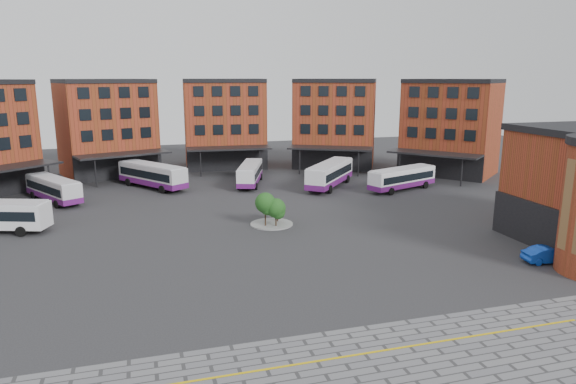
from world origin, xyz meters
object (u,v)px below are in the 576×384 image
object	(u,v)px
bus_d	(250,173)
bus_c	(152,175)
tree_island	(272,208)
bus_f	(402,178)
bus_b	(53,189)
bus_e	(330,174)
blue_car	(548,255)

from	to	relation	value
bus_d	bus_c	bearing A→B (deg)	-167.38
bus_c	tree_island	bearing A→B (deg)	-98.17
bus_c	bus_f	size ratio (longest dim) A/B	1.03
tree_island	bus_f	bearing A→B (deg)	28.84
bus_b	bus_c	size ratio (longest dim) A/B	0.92
bus_e	bus_b	bearing A→B (deg)	-142.22
blue_car	bus_d	bearing A→B (deg)	31.15
tree_island	bus_d	bearing A→B (deg)	84.15
bus_c	blue_car	distance (m)	49.31
bus_d	bus_e	size ratio (longest dim) A/B	0.98
bus_b	bus_f	distance (m)	44.42
bus_b	bus_d	world-z (taller)	bus_b
bus_c	bus_d	xyz separation A→B (m)	(13.33, -1.49, -0.19)
bus_d	bus_f	bearing A→B (deg)	-7.13
bus_b	bus_d	bearing A→B (deg)	-23.35
bus_e	tree_island	bearing A→B (deg)	-87.53
bus_c	bus_f	distance (m)	33.94
tree_island	blue_car	bearing A→B (deg)	-40.97
bus_c	bus_d	world-z (taller)	bus_c
bus_b	bus_d	size ratio (longest dim) A/B	0.96
bus_d	blue_car	world-z (taller)	bus_d
bus_c	bus_e	world-z (taller)	bus_e
tree_island	blue_car	world-z (taller)	tree_island
bus_d	bus_e	distance (m)	11.26
bus_c	bus_e	xyz separation A→B (m)	(23.59, -6.14, 0.04)
blue_car	bus_f	bearing A→B (deg)	2.89
bus_f	bus_d	bearing A→B (deg)	-136.58
tree_island	bus_e	distance (m)	20.36
bus_f	blue_car	bearing A→B (deg)	-24.32
tree_island	bus_b	size ratio (longest dim) A/B	0.42
tree_island	bus_f	xyz separation A→B (m)	(21.00, 11.56, -0.22)
bus_b	bus_e	distance (m)	35.43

